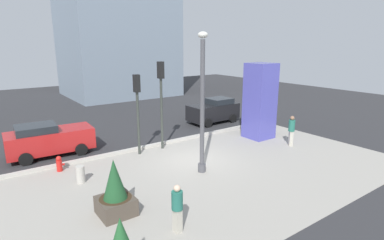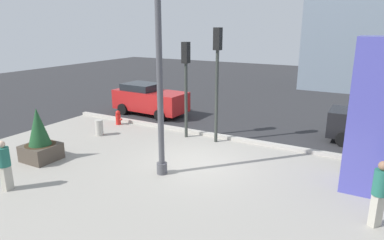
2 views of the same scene
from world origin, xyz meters
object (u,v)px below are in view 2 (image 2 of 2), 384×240
Objects in this scene: pedestrian_crossing at (380,191)px; fire_hydrant at (118,118)px; potted_plant_mid_plaza at (40,139)px; concrete_bollard at (99,128)px; car_passing_lane at (149,99)px; traffic_light_far_side at (186,74)px; traffic_light_corner at (217,67)px; lamp_post at (160,86)px; art_pillar_blue at (377,117)px; car_intersection at (380,125)px; pedestrian_on_sidewalk at (4,163)px.

fire_hydrant is at bearing 161.77° from pedestrian_crossing.
concrete_bollard is (-0.23, 3.31, -0.46)m from potted_plant_mid_plaza.
car_passing_lane is at bearing 93.98° from potted_plant_mid_plaza.
pedestrian_crossing reaches higher than concrete_bollard.
traffic_light_corner is at bearing 2.49° from traffic_light_far_side.
traffic_light_corner is at bearing -25.20° from car_passing_lane.
concrete_bollard is at bearing 156.84° from lamp_post.
lamp_post is 3.09× the size of potted_plant_mid_plaza.
art_pillar_blue is 11.57m from potted_plant_mid_plaza.
pedestrian_crossing is at bearing -28.86° from car_passing_lane.
fire_hydrant is at bearing 143.78° from lamp_post.
lamp_post is 3.95m from traffic_light_corner.
concrete_bollard is 0.15× the size of traffic_light_corner.
fire_hydrant and concrete_bollard have the same top height.
car_intersection is at bearing 14.13° from fire_hydrant.
pedestrian_crossing is (0.12, -6.88, 0.09)m from car_intersection.
car_passing_lane reaches higher than fire_hydrant.
concrete_bollard is 0.42× the size of pedestrian_crossing.
traffic_light_far_side is 7.82m from pedestrian_on_sidewalk.
fire_hydrant is at bearing 179.28° from traffic_light_far_side.
pedestrian_crossing is at bearing -88.96° from car_intersection.
traffic_light_far_side is at bearing 72.66° from pedestrian_on_sidewalk.
traffic_light_corner is at bearing 164.52° from art_pillar_blue.
lamp_post is 5.32m from pedestrian_on_sidewalk.
art_pillar_blue reaches higher than fire_hydrant.
art_pillar_blue is at bearing -92.01° from car_intersection.
car_intersection is (0.16, 4.63, -1.43)m from art_pillar_blue.
pedestrian_crossing is at bearing 18.38° from pedestrian_on_sidewalk.
traffic_light_far_side is at bearing 153.66° from pedestrian_crossing.
traffic_light_corner is 3.03× the size of pedestrian_on_sidewalk.
pedestrian_on_sidewalk reaches higher than concrete_bollard.
potted_plant_mid_plaza is 0.53× the size of car_intersection.
car_passing_lane is at bearing 146.50° from traffic_light_far_side.
art_pillar_blue reaches higher than car_passing_lane.
traffic_light_corner is (0.19, 3.94, 0.20)m from lamp_post.
lamp_post reaches higher than car_passing_lane.
art_pillar_blue is 1.21× the size of car_intersection.
pedestrian_on_sidewalk is at bearing -150.20° from art_pillar_blue.
car_intersection is at bearing 36.08° from potted_plant_mid_plaza.
lamp_post is at bearing 14.35° from potted_plant_mid_plaza.
art_pillar_blue is 1.09× the size of traffic_light_far_side.
lamp_post reaches higher than pedestrian_crossing.
art_pillar_blue is 7.71m from traffic_light_far_side.
pedestrian_crossing is at bearing -26.34° from traffic_light_far_side.
potted_plant_mid_plaza is 0.48× the size of traffic_light_far_side.
potted_plant_mid_plaza is at bearing -86.00° from concrete_bollard.
traffic_light_corner reaches higher than potted_plant_mid_plaza.
traffic_light_corner is (5.12, 1.83, 2.90)m from concrete_bollard.
art_pillar_blue reaches higher than concrete_bollard.
fire_hydrant is at bearing 104.16° from pedestrian_on_sidewalk.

